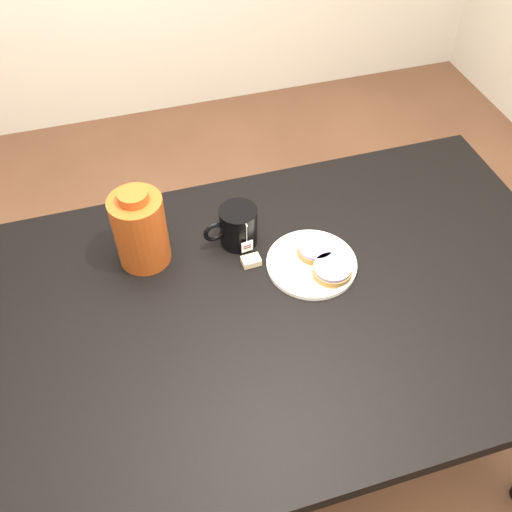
% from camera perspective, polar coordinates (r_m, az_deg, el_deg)
% --- Properties ---
extents(ground_plane, '(4.00, 4.00, 0.00)m').
position_cam_1_polar(ground_plane, '(1.98, 2.69, -17.59)').
color(ground_plane, brown).
extents(table, '(1.40, 0.90, 0.75)m').
position_cam_1_polar(table, '(1.40, 3.65, -6.25)').
color(table, black).
rests_on(table, ground_plane).
extents(plate, '(0.22, 0.22, 0.02)m').
position_cam_1_polar(plate, '(1.39, 5.58, -0.70)').
color(plate, white).
rests_on(plate, table).
extents(bagel_back, '(0.12, 0.12, 0.03)m').
position_cam_1_polar(bagel_back, '(1.40, 5.98, 0.70)').
color(bagel_back, brown).
rests_on(bagel_back, plate).
extents(bagel_front, '(0.12, 0.12, 0.03)m').
position_cam_1_polar(bagel_front, '(1.36, 7.63, -1.39)').
color(bagel_front, brown).
rests_on(bagel_front, plate).
extents(mug, '(0.15, 0.11, 0.11)m').
position_cam_1_polar(mug, '(1.41, -1.86, 3.00)').
color(mug, black).
rests_on(mug, table).
extents(teabag_pouch, '(0.05, 0.03, 0.02)m').
position_cam_1_polar(teabag_pouch, '(1.39, -0.49, -0.49)').
color(teabag_pouch, '#C6B793').
rests_on(teabag_pouch, table).
extents(bagel_package, '(0.15, 0.15, 0.21)m').
position_cam_1_polar(bagel_package, '(1.37, -11.51, 2.64)').
color(bagel_package, maroon).
rests_on(bagel_package, table).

